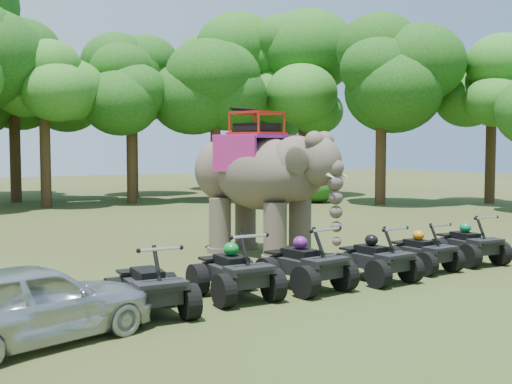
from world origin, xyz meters
TOP-DOWN VIEW (x-y plane):
  - ground at (0.00, 0.00)m, footprint 110.00×110.00m
  - elephant at (1.21, 2.87)m, footprint 3.36×5.27m
  - parked_car at (-6.26, -2.15)m, footprint 4.02×2.34m
  - atv_0 at (-4.06, -1.56)m, footprint 1.48×1.91m
  - atv_1 at (-2.12, -1.27)m, footprint 1.45×1.91m
  - atv_2 at (-0.45, -1.40)m, footprint 1.51×1.97m
  - atv_3 at (1.41, -1.59)m, footprint 1.33×1.77m
  - atv_4 at (3.22, -1.31)m, footprint 1.22×1.65m
  - atv_5 at (4.99, -1.28)m, footprint 1.47×1.88m
  - tree_0 at (0.00, 20.37)m, footprint 5.19×5.19m
  - tree_1 at (4.50, 20.25)m, footprint 5.52×5.52m
  - tree_2 at (8.70, 18.57)m, footprint 6.00×6.00m
  - tree_3 at (14.70, 18.59)m, footprint 5.35×5.35m
  - tree_4 at (15.12, 12.44)m, footprint 6.04×6.04m
  - tree_5 at (20.62, 9.82)m, footprint 5.59×5.59m
  - tree_27 at (-0.51, 24.54)m, footprint 6.59×6.59m
  - tree_28 at (1.31, 25.21)m, footprint 5.30×5.30m
  - tree_29 at (16.89, 29.58)m, footprint 5.80×5.80m
  - tree_30 at (18.36, 27.74)m, footprint 5.53×5.53m
  - tree_31 at (6.22, 24.21)m, footprint 5.99×5.99m
  - tree_33 at (15.46, 27.56)m, footprint 7.43×7.43m
  - tree_36 at (14.10, 20.64)m, footprint 7.09×7.09m

SIDE VIEW (x-z plane):
  - ground at x=0.00m, z-range 0.00..0.00m
  - atv_4 at x=3.22m, z-range 0.00..1.20m
  - atv_3 at x=1.41m, z-range 0.00..1.28m
  - atv_5 at x=4.99m, z-range 0.00..1.28m
  - parked_car at x=-6.26m, z-range 0.00..1.29m
  - atv_0 at x=-4.06m, z-range 0.00..1.32m
  - atv_1 at x=-2.12m, z-range 0.00..1.36m
  - atv_2 at x=-0.45m, z-range 0.00..1.38m
  - elephant at x=1.21m, z-range 0.00..4.10m
  - tree_0 at x=0.00m, z-range 0.00..7.41m
  - tree_28 at x=1.31m, z-range 0.00..7.57m
  - tree_3 at x=14.70m, z-range 0.00..7.64m
  - tree_1 at x=4.50m, z-range 0.00..7.89m
  - tree_30 at x=18.36m, z-range 0.00..7.90m
  - tree_5 at x=20.62m, z-range 0.00..7.98m
  - tree_29 at x=16.89m, z-range 0.00..8.28m
  - tree_31 at x=6.22m, z-range 0.00..8.55m
  - tree_2 at x=8.70m, z-range 0.00..8.57m
  - tree_4 at x=15.12m, z-range 0.00..8.63m
  - tree_27 at x=-0.51m, z-range 0.00..9.42m
  - tree_36 at x=14.10m, z-range 0.00..10.13m
  - tree_33 at x=15.46m, z-range 0.00..10.62m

